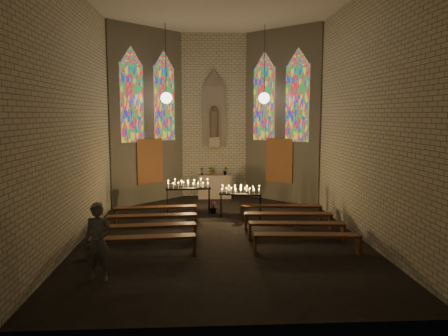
{
  "coord_description": "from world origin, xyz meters",
  "views": [
    {
      "loc": [
        -0.63,
        -13.01,
        3.57
      ],
      "look_at": [
        0.19,
        1.65,
        1.76
      ],
      "focal_mm": 35.0,
      "sensor_mm": 36.0,
      "label": 1
    }
  ],
  "objects_px": {
    "aisle_flower_pot": "(213,207)",
    "visitor": "(98,242)",
    "votive_stand_left": "(188,186)",
    "altar": "(215,186)",
    "votive_stand_right": "(241,192)"
  },
  "relations": [
    {
      "from": "altar",
      "to": "aisle_flower_pot",
      "type": "xyz_separation_m",
      "value": [
        -0.15,
        -2.94,
        -0.28
      ]
    },
    {
      "from": "aisle_flower_pot",
      "to": "visitor",
      "type": "bearing_deg",
      "value": -113.06
    },
    {
      "from": "altar",
      "to": "votive_stand_left",
      "type": "xyz_separation_m",
      "value": [
        -1.05,
        -2.96,
        0.51
      ]
    },
    {
      "from": "votive_stand_right",
      "to": "votive_stand_left",
      "type": "bearing_deg",
      "value": 169.79
    },
    {
      "from": "votive_stand_left",
      "to": "visitor",
      "type": "xyz_separation_m",
      "value": [
        -1.77,
        -6.26,
        -0.17
      ]
    },
    {
      "from": "aisle_flower_pot",
      "to": "votive_stand_right",
      "type": "relative_size",
      "value": 0.3
    },
    {
      "from": "aisle_flower_pot",
      "to": "votive_stand_right",
      "type": "distance_m",
      "value": 1.39
    },
    {
      "from": "aisle_flower_pot",
      "to": "visitor",
      "type": "xyz_separation_m",
      "value": [
        -2.67,
        -6.28,
        0.63
      ]
    },
    {
      "from": "altar",
      "to": "visitor",
      "type": "xyz_separation_m",
      "value": [
        -2.83,
        -9.22,
        0.35
      ]
    },
    {
      "from": "votive_stand_left",
      "to": "aisle_flower_pot",
      "type": "bearing_deg",
      "value": -2.67
    },
    {
      "from": "aisle_flower_pot",
      "to": "votive_stand_left",
      "type": "bearing_deg",
      "value": -178.43
    },
    {
      "from": "altar",
      "to": "votive_stand_left",
      "type": "distance_m",
      "value": 3.18
    },
    {
      "from": "votive_stand_right",
      "to": "visitor",
      "type": "xyz_separation_m",
      "value": [
        -3.6,
        -5.5,
        -0.07
      ]
    },
    {
      "from": "altar",
      "to": "visitor",
      "type": "bearing_deg",
      "value": -107.04
    },
    {
      "from": "votive_stand_right",
      "to": "visitor",
      "type": "distance_m",
      "value": 6.57
    }
  ]
}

